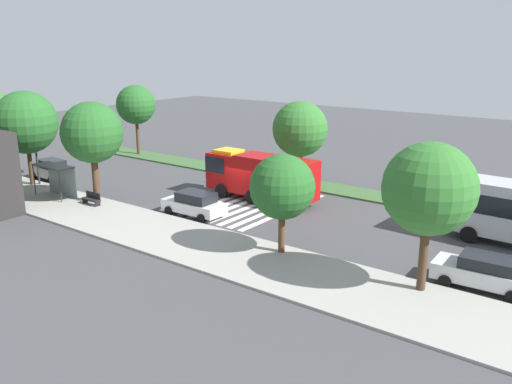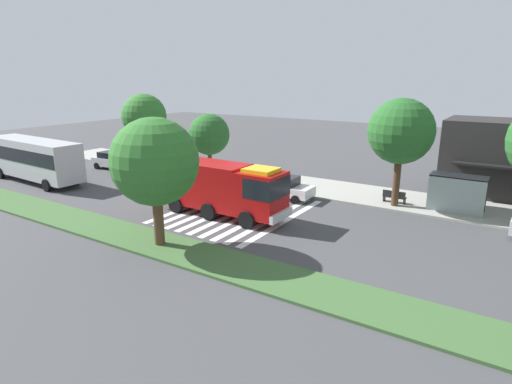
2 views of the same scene
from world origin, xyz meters
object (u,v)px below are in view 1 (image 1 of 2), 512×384
Objects in this scene: bus_stop_shelter at (58,174)px; sidewalk_tree_far_west at (429,189)px; parked_car_east at (51,170)px; fire_truck at (258,174)px; parked_car_mid at (195,204)px; median_tree_west at (136,105)px; sidewalk_tree_west at (282,187)px; sidewalk_tree_center at (92,133)px; parked_car_west at (484,272)px; bench_near_shelter at (92,198)px; street_lamp at (35,141)px; sidewalk_tree_east at (26,123)px; median_tree_far_west at (300,129)px.

sidewalk_tree_far_west reaches higher than bus_stop_shelter.
parked_car_east is 6.19m from bus_stop_shelter.
fire_truck reaches higher than parked_car_east.
median_tree_west is (19.24, -11.84, 4.44)m from parked_car_mid.
sidewalk_tree_west reaches higher than parked_car_east.
sidewalk_tree_center is at bearing 14.49° from parked_car_mid.
fire_truck is 1.28× the size of sidewalk_tree_far_west.
sidewalk_tree_center is (24.65, 0.00, 0.20)m from sidewalk_tree_far_west.
parked_car_east is 10.43m from sidewalk_tree_center.
sidewalk_tree_far_west is at bearing 153.07° from fire_truck.
bench_near_shelter is at bearing 3.18° from parked_car_west.
fire_truck is 18.86m from street_lamp.
bus_stop_shelter reaches higher than bench_near_shelter.
median_tree_west is (2.24, -11.85, 4.40)m from parked_car_east.
fire_truck is 12.36m from bench_near_shelter.
median_tree_west reaches higher than bench_near_shelter.
sidewalk_tree_east reaches higher than median_tree_far_west.
fire_truck is 19.59m from sidewalk_tree_east.
sidewalk_tree_center reaches higher than sidewalk_tree_far_west.
bench_near_shelter is at bearing 166.66° from parked_car_east.
parked_car_west is 0.61× the size of sidewalk_tree_east.
bench_near_shelter is (-9.40, 2.83, -0.33)m from parked_car_east.
street_lamp reaches higher than parked_car_east.
bench_near_shelter is at bearing 1.49° from sidewalk_tree_far_west.
parked_car_west is 22.00m from median_tree_far_west.
fire_truck is at bearing -138.08° from sidewalk_tree_center.
parked_car_east is at bearing 100.72° from median_tree_west.
parked_car_west is at bearing 162.86° from median_tree_west.
median_tree_far_west is (18.15, -11.84, 3.78)m from parked_car_west.
bench_near_shelter is at bearing 173.01° from street_lamp.
sidewalk_tree_west is (-20.35, -0.66, 2.04)m from bus_stop_shelter.
bus_stop_shelter is 0.56× the size of street_lamp.
sidewalk_tree_center is at bearing 1.79° from parked_car_west.
median_tree_west reaches higher than parked_car_mid.
parked_car_mid is at bearing -166.12° from bus_stop_shelter.
parked_car_west is 27.40m from sidewalk_tree_center.
sidewalk_tree_center reaches higher than bus_stop_shelter.
parked_car_west is 0.65× the size of median_tree_west.
parked_car_east is 9.82m from bench_near_shelter.
bus_stop_shelter is at bearing 172.21° from sidewalk_tree_east.
sidewalk_tree_far_west is at bearing 40.99° from parked_car_west.
sidewalk_tree_west is 16.06m from median_tree_far_west.
parked_car_east reaches higher than bench_near_shelter.
fire_truck is 1.27× the size of median_tree_west.
parked_car_west is at bearing -136.13° from sidewalk_tree_far_west.
sidewalk_tree_center is (-9.19, 2.20, 4.40)m from parked_car_east.
parked_car_mid is 12.47m from median_tree_far_west.
sidewalk_tree_east reaches higher than sidewalk_tree_center.
street_lamp is at bearing -0.70° from sidewalk_tree_far_west.
parked_car_east is 0.61× the size of sidewalk_tree_far_west.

